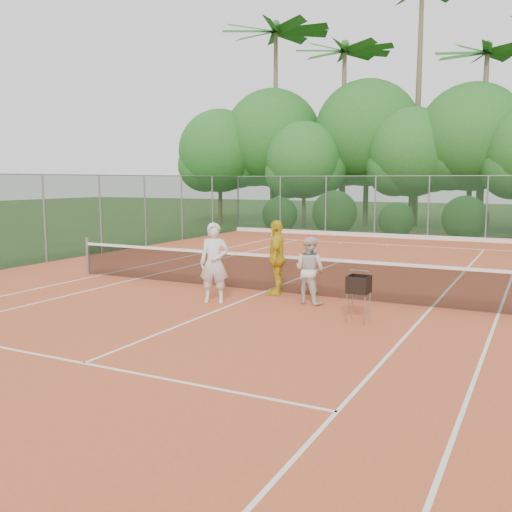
{
  "coord_description": "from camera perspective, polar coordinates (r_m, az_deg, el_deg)",
  "views": [
    {
      "loc": [
        6.25,
        -12.79,
        2.85
      ],
      "look_at": [
        0.35,
        -1.2,
        1.1
      ],
      "focal_mm": 40.0,
      "sensor_mm": 36.0,
      "label": 1
    }
  ],
  "objects": [
    {
      "name": "player_yellow",
      "position": [
        14.03,
        2.1,
        -0.15
      ],
      "size": [
        0.75,
        1.17,
        1.85
      ],
      "primitive_type": "imported",
      "rotation": [
        0.0,
        0.0,
        -1.27
      ],
      "color": "gold",
      "rests_on": "clay_court"
    },
    {
      "name": "ground",
      "position": [
        14.52,
        0.91,
        -3.66
      ],
      "size": [
        120.0,
        120.0,
        0.0
      ],
      "primitive_type": "plane",
      "color": "#244217",
      "rests_on": "ground"
    },
    {
      "name": "tropical_treeline",
      "position": [
        33.44,
        18.98,
        11.13
      ],
      "size": [
        32.1,
        8.49,
        15.03
      ],
      "color": "brown",
      "rests_on": "ground"
    },
    {
      "name": "clay_court",
      "position": [
        14.52,
        0.91,
        -3.62
      ],
      "size": [
        18.0,
        36.0,
        0.02
      ],
      "primitive_type": "cube",
      "color": "#C1532C",
      "rests_on": "ground"
    },
    {
      "name": "fence_back",
      "position": [
        28.52,
        14.32,
        4.75
      ],
      "size": [
        18.07,
        0.07,
        3.0
      ],
      "color": "#19381E",
      "rests_on": "clay_court"
    },
    {
      "name": "stray_ball_a",
      "position": [
        25.57,
        8.34,
        1.3
      ],
      "size": [
        0.07,
        0.07,
        0.07
      ],
      "primitive_type": "sphere",
      "color": "yellow",
      "rests_on": "clay_court"
    },
    {
      "name": "tennis_net",
      "position": [
        14.42,
        0.91,
        -1.59
      ],
      "size": [
        11.97,
        0.1,
        1.1
      ],
      "color": "gray",
      "rests_on": "clay_court"
    },
    {
      "name": "player_white",
      "position": [
        13.16,
        -4.19,
        -0.68
      ],
      "size": [
        0.79,
        0.66,
        1.85
      ],
      "primitive_type": "imported",
      "rotation": [
        0.0,
        0.0,
        0.38
      ],
      "color": "silver",
      "rests_on": "clay_court"
    },
    {
      "name": "court_markings",
      "position": [
        14.51,
        0.91,
        -3.57
      ],
      "size": [
        11.03,
        23.83,
        0.01
      ],
      "color": "white",
      "rests_on": "clay_court"
    },
    {
      "name": "stray_ball_c",
      "position": [
        24.94,
        12.99,
        1.03
      ],
      "size": [
        0.07,
        0.07,
        0.07
      ],
      "primitive_type": "sphere",
      "color": "yellow",
      "rests_on": "clay_court"
    },
    {
      "name": "stray_ball_b",
      "position": [
        26.19,
        7.06,
        1.47
      ],
      "size": [
        0.07,
        0.07,
        0.07
      ],
      "primitive_type": "sphere",
      "color": "#BDD531",
      "rests_on": "clay_court"
    },
    {
      "name": "player_center_grp",
      "position": [
        13.08,
        5.38,
        -1.37
      ],
      "size": [
        0.87,
        0.75,
        1.58
      ],
      "color": "silver",
      "rests_on": "clay_court"
    },
    {
      "name": "ball_hopper",
      "position": [
        11.5,
        10.24,
        -2.9
      ],
      "size": [
        0.41,
        0.41,
        0.94
      ],
      "rotation": [
        0.0,
        0.0,
        -0.16
      ],
      "color": "gray",
      "rests_on": "clay_court"
    }
  ]
}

